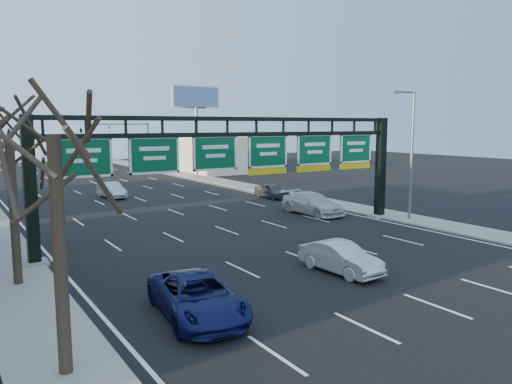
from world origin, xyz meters
TOP-DOWN VIEW (x-y plane):
  - ground at (0.00, 0.00)m, footprint 160.00×160.00m
  - sidewalk_right at (12.80, 20.00)m, footprint 3.00×120.00m
  - lane_markings at (0.00, 20.00)m, footprint 21.60×120.00m
  - sign_gantry at (0.16, 8.00)m, footprint 24.60×1.20m
  - building_right_distant at (20.00, 50.00)m, footprint 12.00×20.00m
  - tree_near at (-12.80, -4.00)m, footprint 3.60×3.60m
  - tree_gantry at (-12.80, 5.00)m, footprint 3.60×3.60m
  - streetlight_near at (12.47, 6.00)m, footprint 2.15×0.22m
  - streetlight_far at (12.47, 40.00)m, footprint 2.15×0.22m
  - billboard_right at (15.00, 44.98)m, footprint 7.00×0.50m
  - traffic_signal_mast at (5.69, 55.00)m, footprint 10.16×0.54m
  - car_blue_suv at (-7.98, -2.10)m, footprint 3.15×5.64m
  - car_silver_sedan at (-0.13, -0.86)m, footprint 1.74×4.31m
  - car_white_wagon at (8.37, 11.62)m, footprint 2.46×5.65m
  - car_grey_far at (10.50, 20.15)m, footprint 1.77×3.98m
  - car_silver_distant at (-1.91, 28.25)m, footprint 1.68×4.40m

SIDE VIEW (x-z plane):
  - ground at x=0.00m, z-range 0.00..0.00m
  - lane_markings at x=0.00m, z-range 0.00..0.01m
  - sidewalk_right at x=12.80m, z-range 0.00..0.12m
  - car_grey_far at x=10.50m, z-range 0.00..1.33m
  - car_silver_sedan at x=-0.13m, z-range 0.00..1.39m
  - car_silver_distant at x=-1.91m, z-range 0.00..1.43m
  - car_blue_suv at x=-7.98m, z-range 0.00..1.49m
  - car_white_wagon at x=8.37m, z-range 0.00..1.62m
  - building_right_distant at x=20.00m, z-range 0.00..5.00m
  - sign_gantry at x=0.16m, z-range 1.03..8.23m
  - streetlight_near at x=12.47m, z-range 0.58..9.58m
  - streetlight_far at x=12.47m, z-range 0.58..9.58m
  - traffic_signal_mast at x=5.69m, z-range 2.00..9.00m
  - tree_gantry at x=-12.80m, z-range 2.87..11.35m
  - tree_near at x=-12.80m, z-range 3.05..11.91m
  - billboard_right at x=15.00m, z-range 3.06..15.06m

